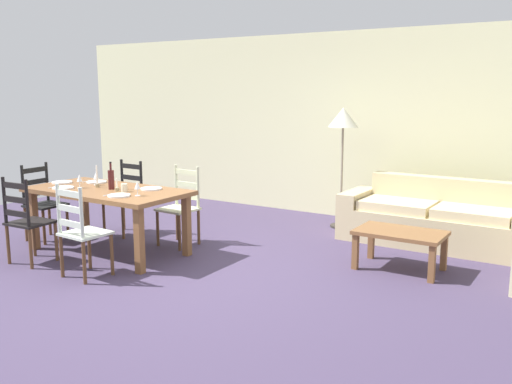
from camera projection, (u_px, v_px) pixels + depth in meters
The scene contains 28 objects.
ground_plane at pixel (190, 271), 5.89m from camera, with size 9.60×9.60×0.02m, color #433753.
wall_far at pixel (327, 125), 8.39m from camera, with size 9.60×0.16×2.70m, color beige.
dining_table at pixel (107, 196), 6.44m from camera, with size 1.90×0.96×0.75m.
dining_chair_near_left at pixel (27, 221), 6.04m from camera, with size 0.44×0.42×0.96m.
dining_chair_near_right at pixel (81, 232), 5.59m from camera, with size 0.44×0.43×0.96m.
dining_chair_far_left at pixel (126, 198), 7.34m from camera, with size 0.43×0.41×0.96m.
dining_chair_far_right at pixel (181, 206), 6.81m from camera, with size 0.44×0.42×0.96m.
dining_chair_head_west at pixel (43, 202), 7.05m from camera, with size 0.41×0.43×0.96m.
dinner_plate_near_left at pixel (63, 188), 6.46m from camera, with size 0.24×0.24×0.02m, color white.
fork_near_left at pixel (55, 187), 6.54m from camera, with size 0.02×0.17×0.01m, color silver.
dinner_plate_near_right at pixel (119, 195), 5.98m from camera, with size 0.24×0.24×0.02m, color white.
fork_near_right at pixel (109, 195), 6.06m from camera, with size 0.02×0.17×0.01m, color silver.
dinner_plate_far_left at pixel (97, 182), 6.87m from camera, with size 0.24×0.24×0.02m, color white.
fork_far_left at pixel (88, 181), 6.95m from camera, with size 0.02×0.17×0.01m, color silver.
dinner_plate_far_right at pixel (151, 189), 6.40m from camera, with size 0.24×0.24×0.02m, color white.
fork_far_right at pixel (142, 188), 6.48m from camera, with size 0.02×0.17×0.01m, color silver.
dinner_plate_head_west at pixel (62, 182), 6.84m from camera, with size 0.24×0.24×0.02m, color white.
fork_head_west at pixel (54, 182), 6.92m from camera, with size 0.02×0.17×0.01m, color silver.
wine_bottle at pixel (111, 179), 6.39m from camera, with size 0.07×0.07×0.32m.
wine_glass_near_left at pixel (79, 179), 6.47m from camera, with size 0.06×0.06×0.16m.
wine_glass_near_right at pixel (137, 186), 5.99m from camera, with size 0.06×0.06×0.16m.
wine_glass_far_left at pixel (96, 176), 6.67m from camera, with size 0.06×0.06×0.16m.
coffee_cup_primary at pixel (124, 188), 6.24m from camera, with size 0.07×0.07×0.09m, color beige.
candle_tall at pixel (97, 181), 6.53m from camera, with size 0.05×0.05×0.26m.
candle_short at pixel (117, 188), 6.28m from camera, with size 0.05×0.05×0.14m.
couch at pixel (437, 221), 6.84m from camera, with size 2.29×0.82×0.80m.
coffee_table at pixel (400, 237), 5.86m from camera, with size 0.90×0.56×0.42m.
standing_lamp at pixel (343, 125), 7.51m from camera, with size 0.40×0.40×1.64m.
Camera 1 is at (3.60, -4.39, 1.87)m, focal length 39.32 mm.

